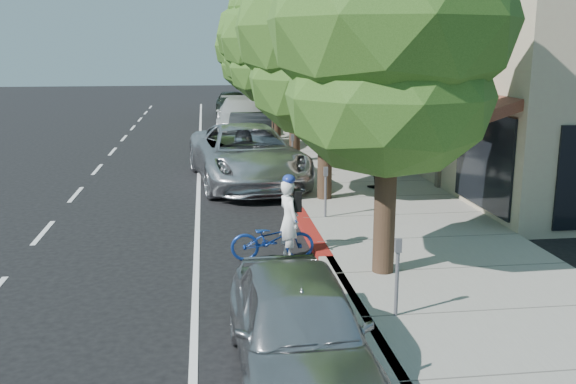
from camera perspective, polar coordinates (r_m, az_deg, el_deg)
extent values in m
plane|color=black|center=(14.00, 2.61, -5.01)|extent=(120.00, 120.00, 0.00)
cube|color=gray|center=(22.03, 4.92, 1.77)|extent=(4.60, 56.00, 0.15)
cube|color=#9E998E|center=(21.66, -1.04, 1.63)|extent=(0.30, 56.00, 0.15)
cube|color=maroon|center=(14.92, 1.95, -3.57)|extent=(0.32, 4.00, 0.15)
cube|color=tan|center=(33.34, 13.86, 11.13)|extent=(10.00, 36.00, 7.00)
cylinder|color=black|center=(11.96, 8.60, -1.61)|extent=(0.40, 0.40, 2.67)
ellipsoid|color=#274B16|center=(11.62, 8.94, 8.47)|extent=(3.75, 3.75, 3.00)
ellipsoid|color=#274B16|center=(11.59, 9.17, 14.88)|extent=(4.41, 4.41, 3.53)
cylinder|color=black|center=(17.67, 3.29, 3.25)|extent=(0.40, 0.40, 2.70)
ellipsoid|color=#274B16|center=(17.44, 3.38, 10.13)|extent=(4.24, 4.24, 3.39)
ellipsoid|color=#274B16|center=(17.43, 3.44, 14.44)|extent=(4.99, 4.99, 3.99)
cylinder|color=black|center=(23.53, 0.59, 5.70)|extent=(0.40, 0.40, 2.73)
ellipsoid|color=#274B16|center=(23.36, 0.60, 10.92)|extent=(3.18, 3.18, 2.55)
ellipsoid|color=#274B16|center=(23.35, 0.61, 14.17)|extent=(3.74, 3.74, 3.00)
cylinder|color=black|center=(29.45, -1.04, 7.03)|extent=(0.40, 0.40, 2.61)
ellipsoid|color=#274B16|center=(29.32, -1.06, 11.03)|extent=(4.35, 4.35, 3.48)
ellipsoid|color=#274B16|center=(29.30, -1.07, 13.51)|extent=(5.12, 5.12, 4.10)
ellipsoid|color=#274B16|center=(29.35, -1.08, 16.14)|extent=(3.84, 3.84, 3.07)
cylinder|color=black|center=(35.39, -2.13, 8.12)|extent=(0.40, 0.40, 2.75)
ellipsoid|color=#274B16|center=(35.28, -2.16, 11.63)|extent=(4.46, 4.46, 3.57)
ellipsoid|color=#274B16|center=(35.28, -2.18, 13.80)|extent=(5.25, 5.25, 4.20)
ellipsoid|color=#274B16|center=(35.33, -2.20, 16.10)|extent=(3.94, 3.94, 3.15)
cylinder|color=black|center=(41.36, -2.91, 8.57)|extent=(0.40, 0.40, 2.43)
ellipsoid|color=#274B16|center=(41.26, -2.94, 11.22)|extent=(4.47, 4.47, 3.58)
ellipsoid|color=#274B16|center=(41.25, -2.96, 12.87)|extent=(5.26, 5.26, 4.21)
ellipsoid|color=#274B16|center=(41.27, -2.98, 14.60)|extent=(3.95, 3.95, 3.16)
imported|color=white|center=(13.09, 0.09, -2.49)|extent=(0.56, 0.70, 1.65)
imported|color=navy|center=(13.12, -1.40, -4.19)|extent=(1.72, 0.64, 0.89)
imported|color=silver|center=(20.37, -3.69, 3.32)|extent=(3.83, 7.00, 1.86)
imported|color=black|center=(26.28, -3.32, 5.21)|extent=(2.23, 5.05, 1.61)
imported|color=silver|center=(32.30, -4.18, 6.75)|extent=(2.68, 6.14, 1.76)
imported|color=black|center=(40.25, -4.94, 7.83)|extent=(2.18, 4.82, 1.60)
imported|color=#AAAAAF|center=(8.49, 0.98, -11.99)|extent=(1.76, 4.28, 1.45)
imported|color=black|center=(19.24, 7.92, 3.25)|extent=(1.06, 0.89, 1.94)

